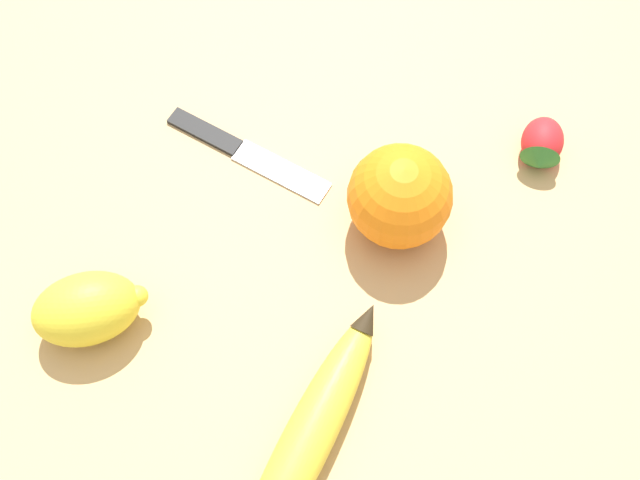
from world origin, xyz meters
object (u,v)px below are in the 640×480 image
object	(u,v)px
banana	(306,442)
orange	(400,197)
lemon	(87,309)
paring_knife	(241,150)
strawberry	(542,145)

from	to	relation	value
banana	orange	distance (m)	0.20
orange	lemon	distance (m)	0.25
orange	paring_knife	size ratio (longest dim) A/B	0.55
orange	lemon	size ratio (longest dim) A/B	0.85
orange	strawberry	distance (m)	0.14
strawberry	paring_knife	bearing A→B (deg)	-77.59
banana	lemon	distance (m)	0.19
paring_knife	orange	bearing A→B (deg)	93.36
banana	strawberry	world-z (taller)	banana
banana	paring_knife	xyz separation A→B (m)	(0.24, 0.10, -0.01)
banana	orange	world-z (taller)	orange
orange	lemon	xyz separation A→B (m)	(-0.13, 0.22, -0.01)
strawberry	lemon	world-z (taller)	lemon
banana	lemon	size ratio (longest dim) A/B	2.32
banana	strawberry	size ratio (longest dim) A/B	4.57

